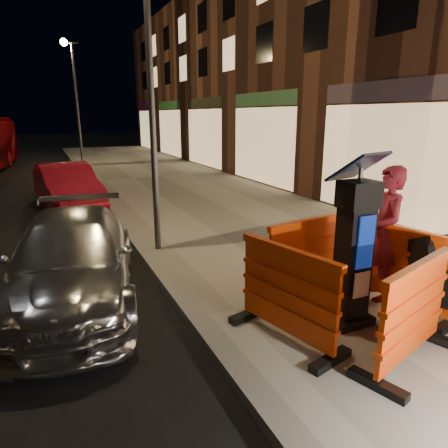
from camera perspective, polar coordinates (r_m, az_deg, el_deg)
name	(u,v)px	position (r m, az deg, el deg)	size (l,w,h in m)	color
ground_plane	(200,328)	(5.53, -3.39, -14.58)	(120.00, 120.00, 0.00)	black
sidewalk	(372,284)	(7.02, 20.36, -8.10)	(6.00, 60.00, 0.15)	gray
kerb	(200,323)	(5.49, -3.40, -13.90)	(0.30, 60.00, 0.15)	slate
parking_kiosk	(354,247)	(5.18, 18.09, -3.09)	(0.65, 0.65, 2.07)	black
barrier_front	(413,314)	(4.75, 25.42, -11.54)	(1.48, 0.61, 1.15)	#EB4008
barrier_back	(306,257)	(6.01, 11.67, -4.67)	(1.48, 0.61, 1.15)	#EB4008
barrier_kerbside	(287,294)	(4.79, 9.02, -9.91)	(1.48, 0.61, 1.15)	#EB4008
barrier_bldgside	(406,269)	(5.98, 24.53, -5.90)	(1.48, 0.61, 1.15)	#EB4008
car_silver	(76,298)	(6.72, -20.38, -9.86)	(1.78, 4.39, 1.27)	#ACACB1
car_red	(69,208)	(13.01, -21.22, 2.12)	(1.42, 4.07, 1.34)	#A81429
man	(385,234)	(6.11, 22.05, -1.30)	(0.71, 0.46, 1.94)	maroon
stroller	(448,282)	(5.86, 29.34, -7.28)	(0.57, 0.88, 1.10)	black
street_lamp_mid	(151,92)	(7.74, -10.39, 18.08)	(0.12, 0.12, 6.00)	#3F3F44
street_lamp_far	(77,106)	(22.57, -20.22, 15.51)	(0.12, 0.12, 6.00)	#3F3F44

